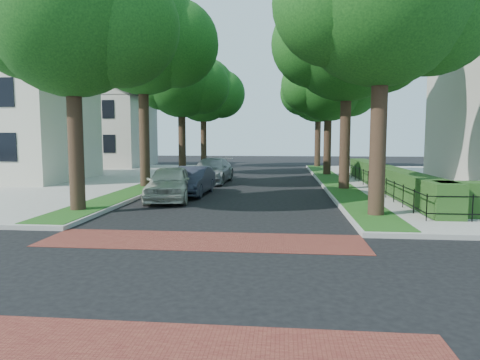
% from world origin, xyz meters
% --- Properties ---
extents(ground, '(120.00, 120.00, 0.00)m').
position_xyz_m(ground, '(0.00, 0.00, 0.00)').
color(ground, black).
rests_on(ground, ground).
extents(crosswalk_far, '(9.00, 2.20, 0.01)m').
position_xyz_m(crosswalk_far, '(0.00, 3.20, 0.01)').
color(crosswalk_far, maroon).
rests_on(crosswalk_far, ground).
extents(crosswalk_near, '(9.00, 2.20, 0.01)m').
position_xyz_m(crosswalk_near, '(0.00, -3.20, 0.01)').
color(crosswalk_near, maroon).
rests_on(crosswalk_near, ground).
extents(grass_strip_ne, '(1.60, 29.80, 0.02)m').
position_xyz_m(grass_strip_ne, '(5.40, 19.10, 0.16)').
color(grass_strip_ne, '#244C15').
rests_on(grass_strip_ne, sidewalk_ne).
extents(grass_strip_nw, '(1.60, 29.80, 0.02)m').
position_xyz_m(grass_strip_nw, '(-5.40, 19.10, 0.16)').
color(grass_strip_nw, '#244C15').
rests_on(grass_strip_nw, sidewalk_nw).
extents(tree_right_mid, '(8.25, 7.09, 11.22)m').
position_xyz_m(tree_right_mid, '(5.61, 15.25, 7.99)').
color(tree_right_mid, black).
rests_on(tree_right_mid, sidewalk_ne).
extents(tree_right_far, '(7.25, 6.23, 9.74)m').
position_xyz_m(tree_right_far, '(5.60, 24.22, 6.91)').
color(tree_right_far, black).
rests_on(tree_right_far, sidewalk_ne).
extents(tree_right_back, '(7.50, 6.45, 10.20)m').
position_xyz_m(tree_right_back, '(5.60, 33.23, 7.27)').
color(tree_right_back, black).
rests_on(tree_right_back, sidewalk_ne).
extents(tree_left_near, '(7.50, 6.45, 10.20)m').
position_xyz_m(tree_left_near, '(-5.40, 7.23, 7.27)').
color(tree_left_near, black).
rests_on(tree_left_near, sidewalk_nw).
extents(tree_left_mid, '(8.00, 6.88, 11.48)m').
position_xyz_m(tree_left_mid, '(-5.39, 15.24, 8.34)').
color(tree_left_mid, black).
rests_on(tree_left_mid, sidewalk_nw).
extents(tree_left_far, '(7.00, 6.02, 9.86)m').
position_xyz_m(tree_left_far, '(-5.40, 24.22, 7.12)').
color(tree_left_far, black).
rests_on(tree_left_far, sidewalk_nw).
extents(tree_left_back, '(7.75, 6.66, 10.44)m').
position_xyz_m(tree_left_back, '(-5.40, 33.24, 7.41)').
color(tree_left_back, black).
rests_on(tree_left_back, sidewalk_nw).
extents(hedge_main_road, '(1.00, 18.00, 1.20)m').
position_xyz_m(hedge_main_road, '(7.70, 15.00, 0.75)').
color(hedge_main_road, '#1A3D15').
rests_on(hedge_main_road, sidewalk_ne).
extents(fence_main_road, '(0.06, 18.00, 0.90)m').
position_xyz_m(fence_main_road, '(6.90, 15.00, 0.60)').
color(fence_main_road, black).
rests_on(fence_main_road, sidewalk_ne).
extents(house_left_near, '(10.00, 9.00, 10.14)m').
position_xyz_m(house_left_near, '(-15.49, 17.99, 5.04)').
color(house_left_near, beige).
rests_on(house_left_near, sidewalk_nw).
extents(house_left_far, '(10.00, 9.00, 10.14)m').
position_xyz_m(house_left_far, '(-15.49, 31.99, 5.04)').
color(house_left_far, '#BAB3A7').
rests_on(house_left_far, sidewalk_nw).
extents(parked_car_front, '(2.46, 4.91, 1.61)m').
position_xyz_m(parked_car_front, '(-2.94, 10.74, 0.80)').
color(parked_car_front, '#AFB09F').
rests_on(parked_car_front, ground).
extents(parked_car_middle, '(1.69, 4.38, 1.42)m').
position_xyz_m(parked_car_middle, '(-2.30, 12.66, 0.71)').
color(parked_car_middle, '#1F232F').
rests_on(parked_car_middle, ground).
extents(parked_car_rear, '(2.45, 5.50, 1.57)m').
position_xyz_m(parked_car_rear, '(-2.30, 18.59, 0.78)').
color(parked_car_rear, gray).
rests_on(parked_car_rear, ground).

